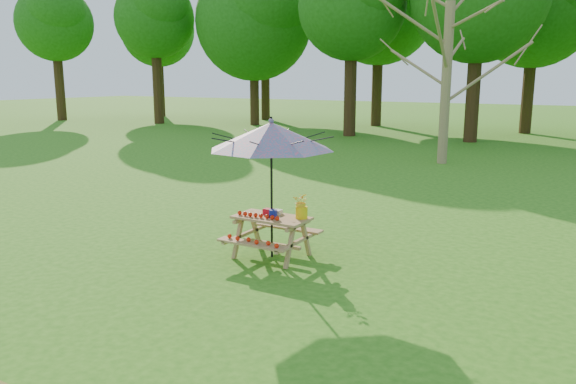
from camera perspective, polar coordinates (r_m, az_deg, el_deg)
The scene contains 5 objects.
picnic_table at distance 9.00m, azimuth -1.67°, elevation -4.64°, with size 1.20×1.32×0.67m.
patio_umbrella at distance 8.69m, azimuth -1.72°, elevation 5.69°, with size 2.42×2.42×2.25m.
produce_bins at distance 8.95m, azimuth -1.60°, elevation -2.11°, with size 0.31×0.38×0.13m.
tomatoes_row at distance 8.84m, azimuth -3.11°, elevation -2.42°, with size 0.77×0.13×0.07m, color red, non-canonical shape.
flower_bucket at distance 8.76m, azimuth 1.39°, elevation -1.31°, with size 0.29×0.26×0.41m.
Camera 1 is at (8.28, -5.02, 2.84)m, focal length 35.00 mm.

